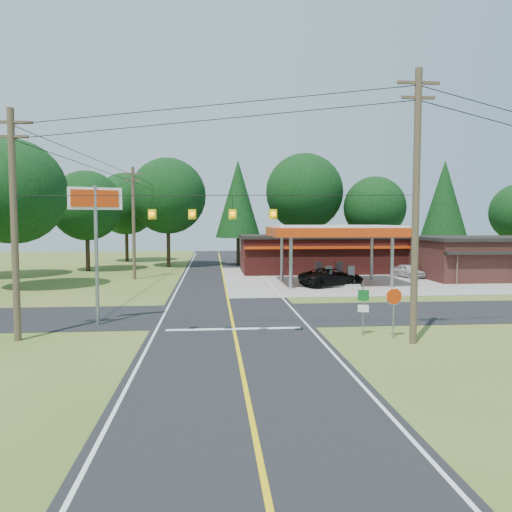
{
  "coord_description": "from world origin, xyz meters",
  "views": [
    {
      "loc": [
        -1.0,
        -27.3,
        5.21
      ],
      "look_at": [
        2.0,
        7.0,
        2.8
      ],
      "focal_mm": 35.0,
      "sensor_mm": 36.0,
      "label": 1
    }
  ],
  "objects": [
    {
      "name": "octagonal_stop_sign",
      "position": [
        7.0,
        -6.01,
        1.7
      ],
      "size": [
        0.8,
        0.09,
        2.29
      ],
      "color": "gray",
      "rests_on": "ground"
    },
    {
      "name": "overhead_beacons",
      "position": [
        -1.0,
        -6.0,
        6.21
      ],
      "size": [
        17.04,
        2.04,
        1.03
      ],
      "color": "black",
      "rests_on": "ground"
    },
    {
      "name": "route_sign_post",
      "position": [
        5.8,
        -5.42,
        1.45
      ],
      "size": [
        0.48,
        0.17,
        2.41
      ],
      "color": "gray",
      "rests_on": "ground"
    },
    {
      "name": "treeline_backdrop",
      "position": [
        0.82,
        24.01,
        7.49
      ],
      "size": [
        70.27,
        51.59,
        13.3
      ],
      "color": "#332316",
      "rests_on": "ground"
    },
    {
      "name": "utility_pole_far_left",
      "position": [
        -8.0,
        18.0,
        5.2
      ],
      "size": [
        1.8,
        0.3,
        10.0
      ],
      "color": "#473828",
      "rests_on": "ground"
    },
    {
      "name": "utility_pole_north",
      "position": [
        -6.5,
        35.0,
        4.75
      ],
      "size": [
        0.3,
        0.3,
        9.5
      ],
      "color": "#473828",
      "rests_on": "ground"
    },
    {
      "name": "lane_center_yellow",
      "position": [
        0.0,
        0.0,
        0.03
      ],
      "size": [
        0.15,
        110.0,
        0.0
      ],
      "primitive_type": "cube",
      "color": "yellow",
      "rests_on": "main_highway"
    },
    {
      "name": "suv_car",
      "position": [
        8.5,
        11.63,
        0.73
      ],
      "size": [
        6.73,
        6.73,
        1.46
      ],
      "primitive_type": "imported",
      "rotation": [
        0.0,
        0.0,
        1.92
      ],
      "color": "black",
      "rests_on": "ground"
    },
    {
      "name": "big_stop_sign",
      "position": [
        -6.75,
        -2.01,
        5.2
      ],
      "size": [
        2.45,
        0.99,
        6.97
      ],
      "color": "gray",
      "rests_on": "ground"
    },
    {
      "name": "gas_canopy",
      "position": [
        9.0,
        13.0,
        4.27
      ],
      "size": [
        10.6,
        7.4,
        4.88
      ],
      "color": "gray",
      "rests_on": "ground"
    },
    {
      "name": "main_highway",
      "position": [
        0.0,
        0.0,
        0.01
      ],
      "size": [
        8.0,
        120.0,
        0.02
      ],
      "primitive_type": "cube",
      "color": "black",
      "rests_on": "ground"
    },
    {
      "name": "utility_pole_near_left",
      "position": [
        -9.5,
        -5.0,
        5.2
      ],
      "size": [
        1.8,
        0.3,
        10.0
      ],
      "color": "#473828",
      "rests_on": "ground"
    },
    {
      "name": "cross_road",
      "position": [
        0.0,
        0.0,
        0.01
      ],
      "size": [
        70.0,
        7.0,
        0.02
      ],
      "primitive_type": "cube",
      "color": "black",
      "rests_on": "ground"
    },
    {
      "name": "sedan_car",
      "position": [
        17.0,
        17.0,
        0.61
      ],
      "size": [
        4.33,
        4.33,
        1.23
      ],
      "primitive_type": "imported",
      "rotation": [
        0.0,
        0.0,
        0.23
      ],
      "color": "silver",
      "rests_on": "ground"
    },
    {
      "name": "utility_pole_near_right",
      "position": [
        7.5,
        -7.0,
        5.96
      ],
      "size": [
        1.8,
        0.3,
        11.5
      ],
      "color": "#473828",
      "rests_on": "ground"
    },
    {
      "name": "convenience_store",
      "position": [
        10.0,
        22.98,
        1.92
      ],
      "size": [
        16.4,
        7.55,
        3.8
      ],
      "color": "#571C18",
      "rests_on": "ground"
    },
    {
      "name": "ground",
      "position": [
        0.0,
        0.0,
        0.0
      ],
      "size": [
        120.0,
        120.0,
        0.0
      ],
      "primitive_type": "plane",
      "color": "#455F21",
      "rests_on": "ground"
    }
  ]
}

